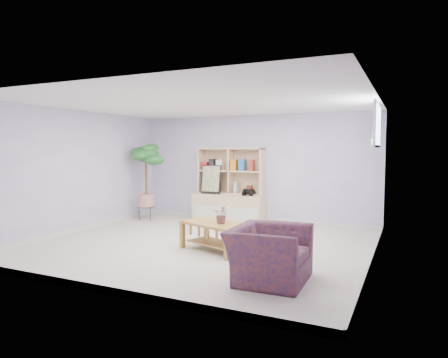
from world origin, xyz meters
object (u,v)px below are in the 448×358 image
at_px(storage_unit, 229,185).
at_px(armchair, 269,250).
at_px(coffee_table, 216,237).
at_px(floor_tree, 146,182).

xyz_separation_m(storage_unit, armchair, (2.13, -3.49, -0.45)).
relative_size(storage_unit, coffee_table, 1.49).
bearing_deg(floor_tree, armchair, -36.03).
bearing_deg(storage_unit, coffee_table, -70.33).
xyz_separation_m(storage_unit, floor_tree, (-1.81, -0.62, 0.05)).
distance_m(coffee_table, armchair, 1.64).
bearing_deg(armchair, storage_unit, 29.65).
bearing_deg(floor_tree, coffee_table, -34.19).
xyz_separation_m(coffee_table, armchair, (1.25, -1.04, 0.15)).
relative_size(storage_unit, armchair, 1.61).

